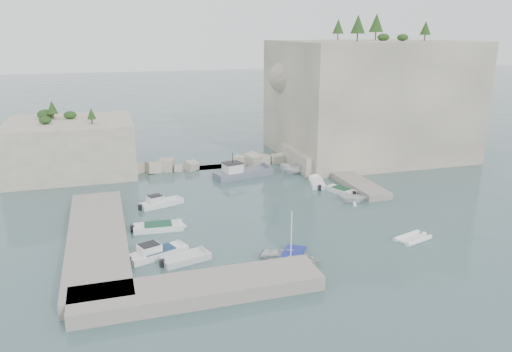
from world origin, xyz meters
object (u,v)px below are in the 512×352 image
object	(u,v)px
tender_east_a	(352,202)
tender_east_b	(341,193)
inflatable_dinghy	(412,240)
rowboat	(291,262)
motorboat_e	(186,261)
tender_east_c	(317,185)
motorboat_a	(162,206)
motorboat_d	(158,256)
motorboat_c	(158,230)
work_boat	(243,177)
tender_east_d	(297,174)

from	to	relation	value
tender_east_a	tender_east_b	world-z (taller)	tender_east_a
inflatable_dinghy	rowboat	bearing A→B (deg)	167.54
inflatable_dinghy	tender_east_b	size ratio (longest dim) A/B	0.88
motorboat_e	tender_east_c	xyz separation A→B (m)	(19.16, 16.51, 0.00)
motorboat_a	tender_east_b	xyz separation A→B (m)	(20.81, -1.71, 0.00)
motorboat_d	tender_east_a	bearing A→B (deg)	-2.04
motorboat_d	tender_east_a	size ratio (longest dim) A/B	1.75
tender_east_b	motorboat_a	bearing A→B (deg)	61.61
rowboat	tender_east_c	world-z (taller)	rowboat
motorboat_c	work_boat	distance (m)	19.80
tender_east_a	tender_east_d	bearing A→B (deg)	29.46
inflatable_dinghy	tender_east_a	size ratio (longest dim) A/B	1.12
motorboat_d	inflatable_dinghy	bearing A→B (deg)	-29.54
tender_east_a	rowboat	bearing A→B (deg)	157.71
motorboat_e	tender_east_d	size ratio (longest dim) A/B	0.93
tender_east_b	inflatable_dinghy	bearing A→B (deg)	156.24
inflatable_dinghy	tender_east_b	bearing A→B (deg)	72.94
tender_east_a	work_boat	bearing A→B (deg)	55.79
motorboat_d	work_boat	xyz separation A→B (m)	(13.47, 21.05, 0.00)
motorboat_d	motorboat_a	distance (m)	12.91
motorboat_c	motorboat_d	bearing A→B (deg)	-93.06
rowboat	tender_east_b	bearing A→B (deg)	-3.42
rowboat	tender_east_a	distance (m)	16.96
motorboat_a	inflatable_dinghy	world-z (taller)	motorboat_a
motorboat_e	tender_east_a	bearing A→B (deg)	9.97
motorboat_e	tender_east_a	distance (m)	22.21
rowboat	inflatable_dinghy	distance (m)	12.33
motorboat_c	inflatable_dinghy	bearing A→B (deg)	-19.58
tender_east_d	tender_east_b	bearing A→B (deg)	-160.00
rowboat	tender_east_a	world-z (taller)	tender_east_a
motorboat_a	tender_east_d	xyz separation A→B (m)	(18.93, 7.50, 0.00)
tender_east_c	inflatable_dinghy	bearing A→B (deg)	-159.91
motorboat_c	tender_east_b	xyz separation A→B (m)	(21.96, 5.15, 0.00)
tender_east_b	tender_east_d	world-z (taller)	tender_east_d
tender_east_b	tender_east_c	world-z (taller)	same
rowboat	work_boat	distance (m)	25.69
motorboat_c	tender_east_d	xyz separation A→B (m)	(20.07, 14.36, 0.00)
motorboat_d	tender_east_d	size ratio (longest dim) A/B	1.18
rowboat	inflatable_dinghy	xyz separation A→B (m)	(12.29, 0.97, 0.00)
tender_east_a	tender_east_b	bearing A→B (deg)	16.90
motorboat_e	tender_east_d	bearing A→B (deg)	35.05
rowboat	tender_east_b	size ratio (longest dim) A/B	1.26
motorboat_e	tender_east_c	distance (m)	25.29
tender_east_b	motorboat_e	bearing A→B (deg)	98.00
motorboat_d	inflatable_dinghy	world-z (taller)	motorboat_d
rowboat	tender_east_c	xyz separation A→B (m)	(10.90, 19.34, 0.00)
motorboat_d	motorboat_e	xyz separation A→B (m)	(2.09, -1.63, 0.00)
work_boat	tender_east_c	bearing A→B (deg)	-51.40
tender_east_b	work_boat	size ratio (longest dim) A/B	0.47
motorboat_e	tender_east_a	size ratio (longest dim) A/B	1.37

